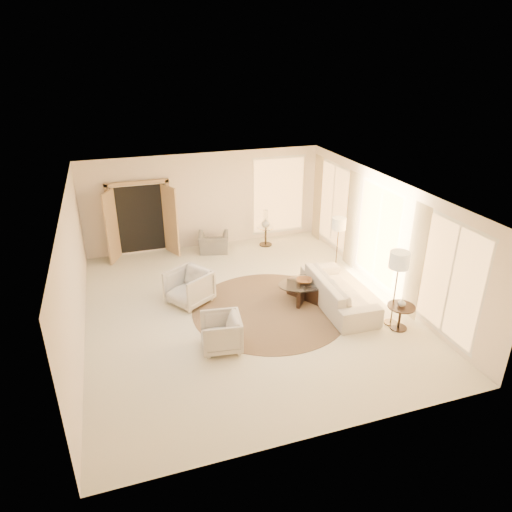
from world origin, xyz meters
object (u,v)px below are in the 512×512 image
object	(u,v)px
side_vase	(266,223)
armchair_left	(189,286)
bowl	(304,281)
floor_lamp_far	(399,263)
end_vase	(402,302)
end_table	(400,313)
side_table	(266,234)
sofa	(338,291)
accent_chair	(213,240)
coffee_table	(304,289)
armchair_right	(221,331)
floor_lamp_near	(339,226)

from	to	relation	value
side_vase	armchair_left	bearing A→B (deg)	-136.12
bowl	side_vase	size ratio (longest dim) A/B	1.33
floor_lamp_far	end_vase	size ratio (longest dim) A/B	9.63
end_table	side_vase	distance (m)	5.35
side_table	bowl	distance (m)	3.46
sofa	end_table	size ratio (longest dim) A/B	4.23
accent_chair	armchair_left	bearing A→B (deg)	80.31
coffee_table	armchair_right	bearing A→B (deg)	-151.44
armchair_left	coffee_table	bearing A→B (deg)	41.98
accent_chair	floor_lamp_near	xyz separation A→B (m)	(2.83, -2.26, 0.90)
armchair_right	bowl	size ratio (longest dim) A/B	2.14
bowl	side_vase	world-z (taller)	side_vase
floor_lamp_far	accent_chair	bearing A→B (deg)	119.04
sofa	armchair_left	distance (m)	3.47
armchair_left	floor_lamp_near	bearing A→B (deg)	64.04
coffee_table	bowl	world-z (taller)	bowl
floor_lamp_near	floor_lamp_far	distance (m)	2.73
side_table	side_vase	size ratio (longest dim) A/B	2.12
sofa	side_table	world-z (taller)	sofa
coffee_table	side_table	xyz separation A→B (m)	(0.25, 3.45, 0.06)
floor_lamp_near	end_table	bearing A→B (deg)	-90.21
side_table	floor_lamp_near	xyz separation A→B (m)	(1.21, -2.26, 0.93)
armchair_left	side_table	xyz separation A→B (m)	(2.84, 2.73, -0.10)
coffee_table	bowl	bearing A→B (deg)	174.64
floor_lamp_near	end_vase	world-z (taller)	floor_lamp_near
bowl	end_vase	xyz separation A→B (m)	(1.45, -1.76, 0.13)
armchair_right	floor_lamp_near	bearing A→B (deg)	130.85
armchair_right	side_vase	size ratio (longest dim) A/B	2.85
side_table	sofa	bearing A→B (deg)	-83.81
coffee_table	floor_lamp_near	distance (m)	2.13
sofa	coffee_table	bearing A→B (deg)	58.04
armchair_left	side_table	bearing A→B (deg)	101.27
accent_chair	end_vase	bearing A→B (deg)	132.85
coffee_table	floor_lamp_far	world-z (taller)	floor_lamp_far
side_vase	sofa	bearing A→B (deg)	-83.81
end_table	bowl	distance (m)	2.28
floor_lamp_far	coffee_table	bearing A→B (deg)	132.24
armchair_right	accent_chair	world-z (taller)	armchair_right
floor_lamp_near	accent_chair	bearing A→B (deg)	141.39
armchair_left	coffee_table	xyz separation A→B (m)	(2.59, -0.71, -0.16)
end_table	sofa	bearing A→B (deg)	120.83
accent_chair	end_table	size ratio (longest dim) A/B	1.50
accent_chair	coffee_table	distance (m)	3.71
bowl	armchair_left	bearing A→B (deg)	164.58
accent_chair	bowl	size ratio (longest dim) A/B	2.35
coffee_table	bowl	size ratio (longest dim) A/B	3.60
armchair_left	floor_lamp_far	world-z (taller)	floor_lamp_far
accent_chair	floor_lamp_far	xyz separation A→B (m)	(2.77, -4.99, 1.07)
coffee_table	side_vase	bearing A→B (deg)	85.87
side_table	bowl	world-z (taller)	side_table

